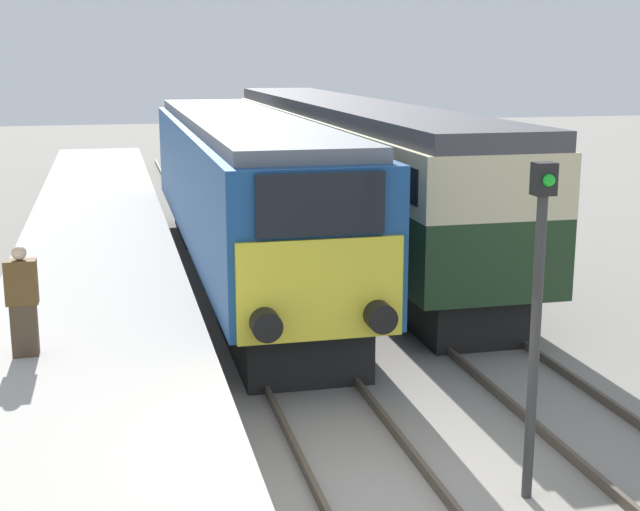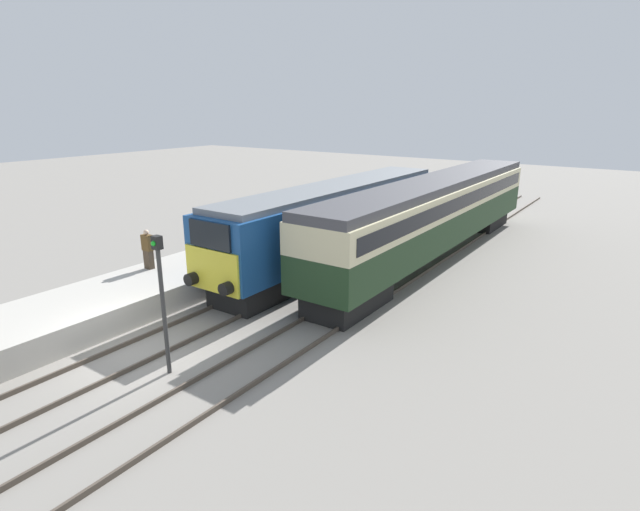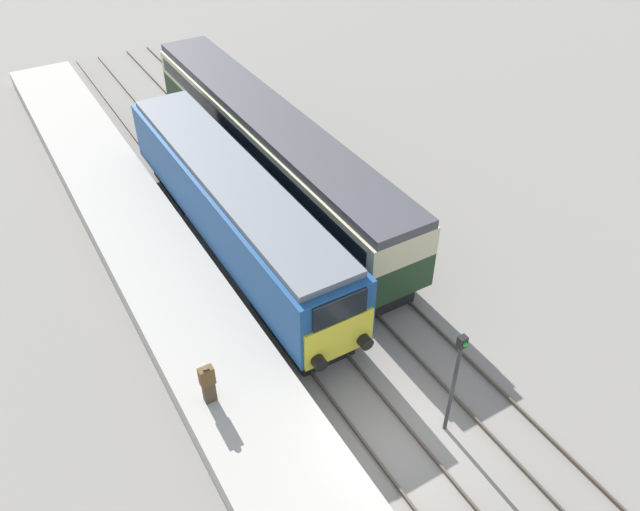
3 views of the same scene
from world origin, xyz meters
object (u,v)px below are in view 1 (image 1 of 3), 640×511
Objects in this scene: passenger_carriage at (345,157)px; signal_post at (537,305)px; locomotive at (241,187)px; person_on_platform at (23,302)px.

passenger_carriage is 5.13× the size of signal_post.
passenger_carriage is at bearing 83.42° from signal_post.
signal_post is at bearing -81.41° from locomotive.
locomotive is 8.47m from person_on_platform.
locomotive is 4.87m from passenger_carriage.
signal_post is (5.89, -3.90, 0.65)m from person_on_platform.
signal_post is (-1.70, -14.73, -0.01)m from passenger_carriage.
locomotive reaches higher than person_on_platform.
person_on_platform is at bearing 146.51° from signal_post.
locomotive is at bearing 60.33° from person_on_platform.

